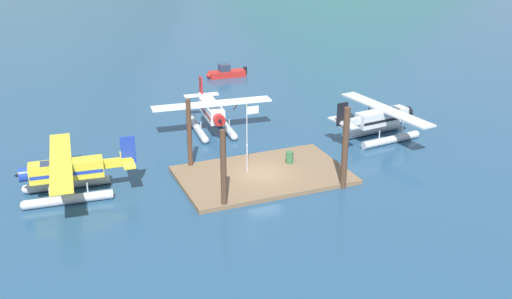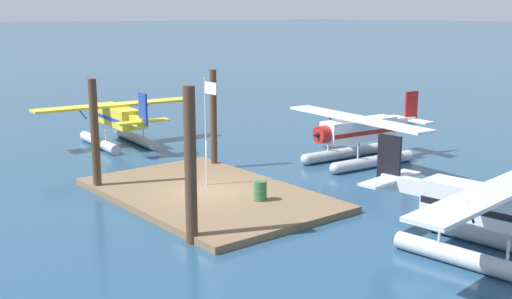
{
  "view_description": "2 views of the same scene",
  "coord_description": "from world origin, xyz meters",
  "px_view_note": "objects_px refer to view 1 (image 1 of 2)",
  "views": [
    {
      "loc": [
        -15.61,
        -36.63,
        18.15
      ],
      "look_at": [
        -0.62,
        -0.18,
        2.31
      ],
      "focal_mm": 42.08,
      "sensor_mm": 36.0,
      "label": 1
    },
    {
      "loc": [
        23.27,
        -15.78,
        8.4
      ],
      "look_at": [
        -0.07,
        2.92,
        1.88
      ],
      "focal_mm": 44.06,
      "sensor_mm": 36.0,
      "label": 2
    }
  ],
  "objects_px": {
    "fuel_drum": "(290,157)",
    "seaplane_silver_stbd_fwd": "(382,121)",
    "flagpole": "(249,130)",
    "boat_red_open_north": "(226,73)",
    "seaplane_white_bow_centre": "(212,114)",
    "seaplane_yellow_port_fwd": "(67,175)"
  },
  "relations": [
    {
      "from": "fuel_drum",
      "to": "seaplane_silver_stbd_fwd",
      "type": "relative_size",
      "value": 0.08
    },
    {
      "from": "flagpole",
      "to": "seaplane_silver_stbd_fwd",
      "type": "distance_m",
      "value": 13.59
    },
    {
      "from": "flagpole",
      "to": "fuel_drum",
      "type": "distance_m",
      "value": 4.49
    },
    {
      "from": "seaplane_silver_stbd_fwd",
      "to": "boat_red_open_north",
      "type": "height_order",
      "value": "seaplane_silver_stbd_fwd"
    },
    {
      "from": "flagpole",
      "to": "seaplane_white_bow_centre",
      "type": "distance_m",
      "value": 10.2
    },
    {
      "from": "seaplane_white_bow_centre",
      "to": "seaplane_yellow_port_fwd",
      "type": "bearing_deg",
      "value": -147.13
    },
    {
      "from": "seaplane_silver_stbd_fwd",
      "to": "seaplane_yellow_port_fwd",
      "type": "bearing_deg",
      "value": -177.25
    },
    {
      "from": "fuel_drum",
      "to": "seaplane_silver_stbd_fwd",
      "type": "xyz_separation_m",
      "value": [
        9.69,
        2.37,
        0.84
      ]
    },
    {
      "from": "fuel_drum",
      "to": "seaplane_silver_stbd_fwd",
      "type": "height_order",
      "value": "seaplane_silver_stbd_fwd"
    },
    {
      "from": "seaplane_silver_stbd_fwd",
      "to": "seaplane_yellow_port_fwd",
      "type": "height_order",
      "value": "same"
    },
    {
      "from": "seaplane_yellow_port_fwd",
      "to": "fuel_drum",
      "type": "bearing_deg",
      "value": -4.06
    },
    {
      "from": "seaplane_yellow_port_fwd",
      "to": "boat_red_open_north",
      "type": "height_order",
      "value": "seaplane_yellow_port_fwd"
    },
    {
      "from": "boat_red_open_north",
      "to": "seaplane_yellow_port_fwd",
      "type": "bearing_deg",
      "value": -128.81
    },
    {
      "from": "fuel_drum",
      "to": "seaplane_white_bow_centre",
      "type": "relative_size",
      "value": 0.08
    },
    {
      "from": "seaplane_silver_stbd_fwd",
      "to": "seaplane_white_bow_centre",
      "type": "bearing_deg",
      "value": 150.28
    },
    {
      "from": "fuel_drum",
      "to": "boat_red_open_north",
      "type": "distance_m",
      "value": 26.81
    },
    {
      "from": "fuel_drum",
      "to": "boat_red_open_north",
      "type": "bearing_deg",
      "value": 80.74
    },
    {
      "from": "seaplane_yellow_port_fwd",
      "to": "boat_red_open_north",
      "type": "bearing_deg",
      "value": 51.19
    },
    {
      "from": "flagpole",
      "to": "boat_red_open_north",
      "type": "relative_size",
      "value": 1.05
    },
    {
      "from": "seaplane_white_bow_centre",
      "to": "seaplane_silver_stbd_fwd",
      "type": "height_order",
      "value": "same"
    },
    {
      "from": "fuel_drum",
      "to": "seaplane_yellow_port_fwd",
      "type": "bearing_deg",
      "value": 175.94
    },
    {
      "from": "fuel_drum",
      "to": "seaplane_yellow_port_fwd",
      "type": "distance_m",
      "value": 16.11
    }
  ]
}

